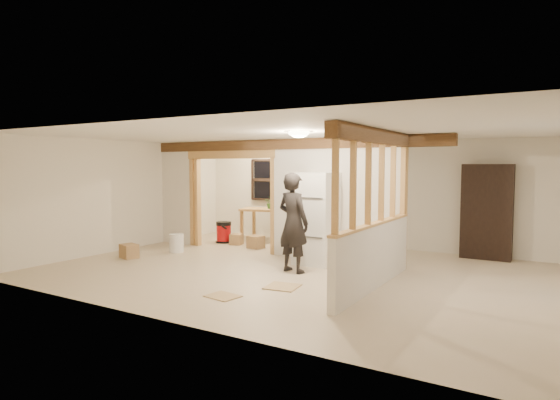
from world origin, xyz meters
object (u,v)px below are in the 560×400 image
Objects in this scene: refrigerator at (316,218)px; work_table at (268,225)px; bookshelf at (487,212)px; woman at (293,223)px; shop_vac at (224,232)px.

work_table is at bearing 141.63° from refrigerator.
work_table is (-2.28, 1.80, -0.48)m from refrigerator.
woman is at bearing -132.39° from bookshelf.
bookshelf is (5.08, 0.43, 0.56)m from work_table.
woman reaches higher than work_table.
woman is at bearing -32.16° from shop_vac.
work_table is at bearing 40.33° from shop_vac.
woman is (-0.03, -0.87, 0.01)m from refrigerator.
woman is at bearing -92.06° from refrigerator.
work_table is at bearing -175.14° from bookshelf.
woman reaches higher than refrigerator.
refrigerator is 3.37m from shop_vac.
refrigerator is 3.58m from bookshelf.
bookshelf is at bearing 38.60° from refrigerator.
work_table is at bearing -36.98° from woman.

